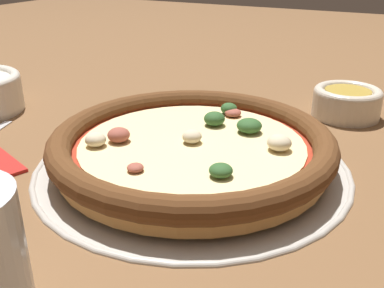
{
  "coord_description": "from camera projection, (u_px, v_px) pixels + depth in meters",
  "views": [
    {
      "loc": [
        0.43,
        0.22,
        0.24
      ],
      "look_at": [
        0.0,
        0.0,
        0.03
      ],
      "focal_mm": 42.0,
      "sensor_mm": 36.0,
      "label": 1
    }
  ],
  "objects": [
    {
      "name": "pizza_tray",
      "position": [
        192.0,
        164.0,
        0.54
      ],
      "size": [
        0.37,
        0.37,
        0.01
      ],
      "color": "#B7B2A8",
      "rests_on": "ground_plane"
    },
    {
      "name": "bowl_near",
      "position": [
        347.0,
        101.0,
        0.69
      ],
      "size": [
        0.1,
        0.1,
        0.05
      ],
      "color": "beige",
      "rests_on": "ground_plane"
    },
    {
      "name": "pizza",
      "position": [
        192.0,
        145.0,
        0.53
      ],
      "size": [
        0.33,
        0.33,
        0.04
      ],
      "color": "tan",
      "rests_on": "pizza_tray"
    },
    {
      "name": "ground_plane",
      "position": [
        192.0,
        167.0,
        0.54
      ],
      "size": [
        3.0,
        3.0,
        0.0
      ],
      "primitive_type": "plane",
      "color": "brown"
    }
  ]
}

